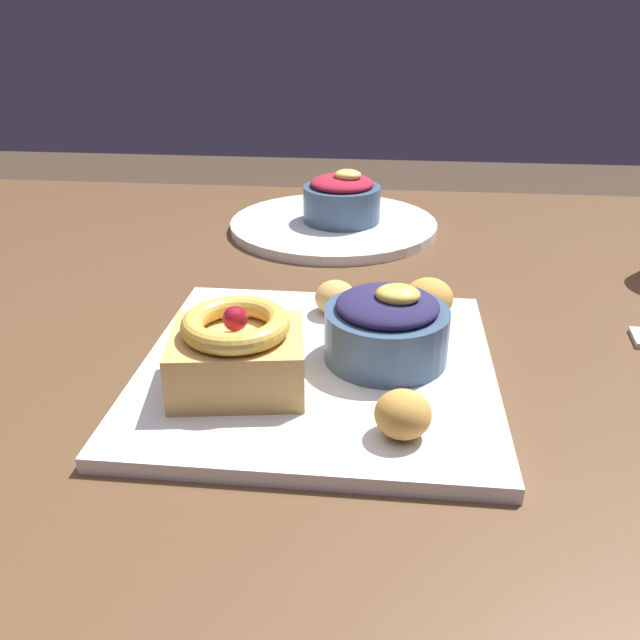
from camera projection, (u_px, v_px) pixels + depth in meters
The scene contains 9 objects.
dining_table at pixel (271, 383), 0.70m from camera, with size 1.51×0.91×0.73m.
front_plate at pixel (317, 369), 0.53m from camera, with size 0.28×0.28×0.01m, color white.
cake_slice at pixel (237, 352), 0.49m from camera, with size 0.11×0.09×0.07m.
berry_ramekin at pixel (387, 327), 0.53m from camera, with size 0.10×0.10×0.07m.
fritter_front at pixel (403, 414), 0.44m from camera, with size 0.04×0.04×0.03m, color gold.
fritter_middle at pixel (428, 298), 0.60m from camera, with size 0.04×0.04×0.04m, color gold.
fritter_back at pixel (335, 297), 0.61m from camera, with size 0.04×0.04×0.03m, color tan.
back_plate at pixel (333, 225), 0.87m from camera, with size 0.27×0.27×0.01m, color white.
back_ramekin at pixel (342, 199), 0.85m from camera, with size 0.10×0.10×0.07m.
Camera 1 is at (0.11, -0.59, 1.01)m, focal length 37.47 mm.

